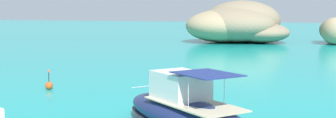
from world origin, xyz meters
TOP-DOWN VIEW (x-y plane):
  - islet_large at (-4.63, 67.90)m, footprint 21.42×20.11m
  - motorboat_navy at (4.69, 7.96)m, footprint 9.29×8.18m
  - channel_buoy at (-8.03, 15.33)m, footprint 0.56×0.56m

SIDE VIEW (x-z plane):
  - channel_buoy at x=-8.03m, z-range -0.40..1.08m
  - motorboat_navy at x=4.69m, z-range -0.55..2.45m
  - islet_large at x=-4.63m, z-range -0.60..6.92m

